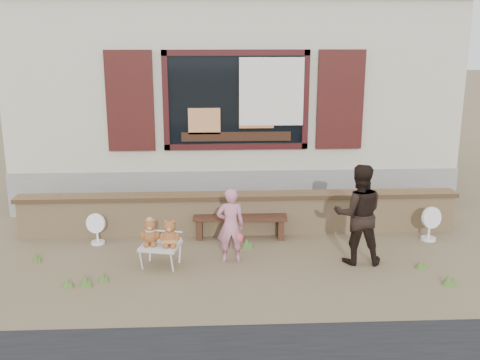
{
  "coord_description": "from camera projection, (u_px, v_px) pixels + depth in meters",
  "views": [
    {
      "loc": [
        -0.41,
        -7.65,
        3.2
      ],
      "look_at": [
        0.0,
        0.6,
        1.0
      ],
      "focal_mm": 42.0,
      "sensor_mm": 36.0,
      "label": 1
    }
  ],
  "objects": [
    {
      "name": "fan_right",
      "position": [
        430.0,
        223.0,
        8.8
      ],
      "size": [
        0.36,
        0.23,
        0.55
      ],
      "rotation": [
        0.0,
        0.0,
        0.3
      ],
      "color": "white",
      "rests_on": "ground"
    },
    {
      "name": "child",
      "position": [
        230.0,
        225.0,
        7.92
      ],
      "size": [
        0.41,
        0.28,
        1.08
      ],
      "primitive_type": "imported",
      "rotation": [
        0.0,
        0.0,
        3.21
      ],
      "color": "#D17D96",
      "rests_on": "ground"
    },
    {
      "name": "teddy_bear_left",
      "position": [
        150.0,
        231.0,
        7.79
      ],
      "size": [
        0.32,
        0.3,
        0.38
      ],
      "primitive_type": null,
      "rotation": [
        0.0,
        0.0,
        -0.22
      ],
      "color": "brown",
      "rests_on": "folding_chair"
    },
    {
      "name": "bench",
      "position": [
        240.0,
        222.0,
        8.89
      ],
      "size": [
        1.49,
        0.39,
        0.38
      ],
      "rotation": [
        0.0,
        0.0,
        -0.05
      ],
      "color": "#361C13",
      "rests_on": "ground"
    },
    {
      "name": "ground",
      "position": [
        242.0,
        256.0,
        8.23
      ],
      "size": [
        80.0,
        80.0,
        0.0
      ],
      "primitive_type": "plane",
      "color": "brown",
      "rests_on": "ground"
    },
    {
      "name": "grass_tufts",
      "position": [
        214.0,
        266.0,
        7.74
      ],
      "size": [
        5.74,
        1.68,
        0.14
      ],
      "color": "#466428",
      "rests_on": "ground"
    },
    {
      "name": "fan_left",
      "position": [
        97.0,
        228.0,
        8.65
      ],
      "size": [
        0.32,
        0.21,
        0.5
      ],
      "rotation": [
        0.0,
        0.0,
        -0.28
      ],
      "color": "white",
      "rests_on": "ground"
    },
    {
      "name": "shopfront",
      "position": [
        231.0,
        89.0,
        12.05
      ],
      "size": [
        8.04,
        5.13,
        4.0
      ],
      "color": "#BCB298",
      "rests_on": "ground"
    },
    {
      "name": "teddy_bear_right",
      "position": [
        170.0,
        232.0,
        7.74
      ],
      "size": [
        0.32,
        0.29,
        0.38
      ],
      "primitive_type": null,
      "rotation": [
        0.0,
        0.0,
        -0.22
      ],
      "color": "brown",
      "rests_on": "folding_chair"
    },
    {
      "name": "folding_chair",
      "position": [
        161.0,
        247.0,
        7.82
      ],
      "size": [
        0.61,
        0.56,
        0.32
      ],
      "rotation": [
        0.0,
        0.0,
        -0.22
      ],
      "color": "beige",
      "rests_on": "ground"
    },
    {
      "name": "adult",
      "position": [
        358.0,
        214.0,
        7.85
      ],
      "size": [
        0.74,
        0.6,
        1.44
      ],
      "primitive_type": "imported",
      "rotation": [
        0.0,
        0.0,
        3.05
      ],
      "color": "black",
      "rests_on": "ground"
    },
    {
      "name": "brick_wall",
      "position": [
        239.0,
        213.0,
        9.1
      ],
      "size": [
        7.1,
        0.36,
        0.67
      ],
      "color": "tan",
      "rests_on": "ground"
    }
  ]
}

